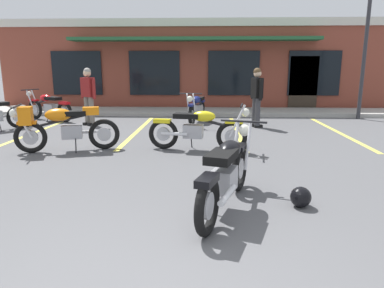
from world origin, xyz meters
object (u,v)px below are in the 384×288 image
(motorcycle_black_cruiser, at_px, (49,106))
(motorcycle_silver_naked, at_px, (198,128))
(person_in_black_shirt, at_px, (88,93))
(parking_lot_lamp_post, at_px, (371,9))
(helmet_on_pavement, at_px, (301,197))
(motorcycle_blue_standard, at_px, (197,108))
(motorcycle_green_cafe_racer, at_px, (62,126))
(motorcycle_foreground_classic, at_px, (227,172))
(person_by_back_row, at_px, (257,94))

(motorcycle_black_cruiser, distance_m, motorcycle_silver_naked, 6.32)
(person_in_black_shirt, xyz_separation_m, parking_lot_lamp_post, (8.53, 1.52, 2.50))
(motorcycle_black_cruiser, height_order, helmet_on_pavement, motorcycle_black_cruiser)
(person_in_black_shirt, bearing_deg, parking_lot_lamp_post, 10.07)
(motorcycle_blue_standard, distance_m, motorcycle_green_cafe_racer, 4.74)
(motorcycle_blue_standard, xyz_separation_m, motorcycle_green_cafe_racer, (-2.64, -3.93, 0.07))
(motorcycle_blue_standard, height_order, parking_lot_lamp_post, parking_lot_lamp_post)
(motorcycle_foreground_classic, xyz_separation_m, motorcycle_black_cruiser, (-5.36, 7.02, 0.00))
(motorcycle_black_cruiser, relative_size, motorcycle_silver_naked, 0.91)
(person_by_back_row, bearing_deg, motorcycle_blue_standard, 155.28)
(motorcycle_blue_standard, height_order, helmet_on_pavement, motorcycle_blue_standard)
(motorcycle_silver_naked, height_order, person_by_back_row, person_by_back_row)
(person_by_back_row, bearing_deg, person_in_black_shirt, 178.03)
(motorcycle_green_cafe_racer, bearing_deg, helmet_on_pavement, -33.78)
(motorcycle_black_cruiser, bearing_deg, motorcycle_foreground_classic, -52.65)
(motorcycle_silver_naked, height_order, motorcycle_green_cafe_racer, same)
(motorcycle_silver_naked, distance_m, parking_lot_lamp_post, 7.58)
(motorcycle_silver_naked, height_order, helmet_on_pavement, motorcycle_silver_naked)
(motorcycle_foreground_classic, height_order, person_in_black_shirt, person_in_black_shirt)
(motorcycle_blue_standard, bearing_deg, person_by_back_row, -24.72)
(motorcycle_foreground_classic, height_order, person_by_back_row, person_by_back_row)
(helmet_on_pavement, bearing_deg, motorcycle_foreground_classic, -174.76)
(helmet_on_pavement, bearing_deg, motorcycle_silver_naked, 114.58)
(person_by_back_row, height_order, helmet_on_pavement, person_by_back_row)
(motorcycle_black_cruiser, distance_m, motorcycle_green_cafe_racer, 4.68)
(motorcycle_green_cafe_racer, bearing_deg, motorcycle_foreground_classic, -41.63)
(helmet_on_pavement, bearing_deg, person_by_back_row, 87.84)
(motorcycle_black_cruiser, xyz_separation_m, motorcycle_green_cafe_racer, (2.14, -4.16, 0.07))
(motorcycle_blue_standard, relative_size, motorcycle_green_cafe_racer, 1.02)
(motorcycle_black_cruiser, height_order, motorcycle_blue_standard, same)
(person_by_back_row, distance_m, parking_lot_lamp_post, 4.72)
(motorcycle_silver_naked, bearing_deg, person_by_back_row, 61.70)
(motorcycle_black_cruiser, xyz_separation_m, motorcycle_silver_naked, (4.93, -3.96, 0.00))
(motorcycle_green_cafe_racer, xyz_separation_m, person_in_black_shirt, (-0.53, 3.31, 0.42))
(helmet_on_pavement, xyz_separation_m, parking_lot_lamp_post, (3.86, 7.59, 3.32))
(motorcycle_foreground_classic, xyz_separation_m, helmet_on_pavement, (0.93, 0.09, -0.33))
(motorcycle_black_cruiser, relative_size, parking_lot_lamp_post, 0.36)
(motorcycle_black_cruiser, relative_size, person_in_black_shirt, 1.15)
(motorcycle_silver_naked, height_order, person_in_black_shirt, person_in_black_shirt)
(person_in_black_shirt, height_order, parking_lot_lamp_post, parking_lot_lamp_post)
(motorcycle_silver_naked, relative_size, person_in_black_shirt, 1.26)
(motorcycle_foreground_classic, distance_m, motorcycle_black_cruiser, 8.83)
(motorcycle_blue_standard, distance_m, helmet_on_pavement, 6.87)
(motorcycle_foreground_classic, bearing_deg, person_in_black_shirt, 121.29)
(helmet_on_pavement, bearing_deg, person_in_black_shirt, 127.57)
(motorcycle_green_cafe_racer, bearing_deg, person_in_black_shirt, 99.15)
(motorcycle_silver_naked, bearing_deg, person_in_black_shirt, 136.87)
(person_in_black_shirt, relative_size, parking_lot_lamp_post, 0.31)
(motorcycle_foreground_classic, xyz_separation_m, motorcycle_green_cafe_racer, (-3.21, 2.86, 0.07))
(motorcycle_black_cruiser, bearing_deg, helmet_on_pavement, -47.81)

